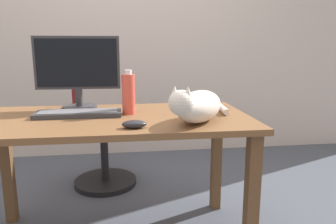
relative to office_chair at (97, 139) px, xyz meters
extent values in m
cube|color=beige|center=(0.16, 0.79, 0.92)|extent=(6.00, 0.04, 2.60)
cube|color=brown|center=(0.16, -0.77, 0.32)|extent=(1.43, 0.72, 0.03)
cube|color=brown|center=(0.81, -1.07, -0.03)|extent=(0.06, 0.06, 0.69)
cube|color=brown|center=(-0.50, -0.47, -0.03)|extent=(0.06, 0.06, 0.69)
cube|color=brown|center=(0.81, -0.47, -0.03)|extent=(0.06, 0.06, 0.69)
cylinder|color=black|center=(0.05, 0.01, -0.36)|extent=(0.48, 0.48, 0.04)
cylinder|color=black|center=(0.05, 0.01, -0.16)|extent=(0.06, 0.06, 0.43)
cylinder|color=maroon|center=(0.05, 0.01, 0.08)|extent=(0.44, 0.44, 0.06)
cube|color=maroon|center=(-0.13, -0.02, 0.31)|extent=(0.12, 0.36, 0.40)
cylinder|color=#333338|center=(-0.04, -0.52, 0.35)|extent=(0.20, 0.20, 0.01)
cylinder|color=#333338|center=(-0.04, -0.52, 0.40)|extent=(0.04, 0.04, 0.10)
cube|color=#333338|center=(-0.04, -0.52, 0.60)|extent=(0.48, 0.04, 0.30)
cube|color=black|center=(-0.04, -0.54, 0.60)|extent=(0.45, 0.01, 0.27)
cube|color=#333338|center=(-0.02, -0.74, 0.35)|extent=(0.44, 0.15, 0.02)
cube|color=slate|center=(-0.02, -0.74, 0.36)|extent=(0.40, 0.12, 0.00)
ellipsoid|color=silver|center=(0.58, -0.94, 0.41)|extent=(0.35, 0.40, 0.15)
sphere|color=silver|center=(0.46, -1.12, 0.46)|extent=(0.11, 0.11, 0.11)
cone|color=silver|center=(0.48, -1.13, 0.51)|extent=(0.04, 0.04, 0.04)
cone|color=silver|center=(0.43, -1.10, 0.51)|extent=(0.04, 0.04, 0.04)
cylinder|color=silver|center=(0.75, -0.75, 0.36)|extent=(0.05, 0.18, 0.03)
ellipsoid|color=#232328|center=(0.26, -1.03, 0.36)|extent=(0.11, 0.06, 0.04)
cylinder|color=#D84C3D|center=(0.24, -0.72, 0.44)|extent=(0.07, 0.07, 0.21)
cylinder|color=silver|center=(0.24, -0.72, 0.56)|extent=(0.04, 0.04, 0.02)
camera|label=1|loc=(0.23, -2.42, 0.70)|focal=34.24mm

